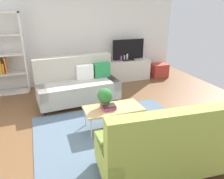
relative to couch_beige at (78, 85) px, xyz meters
name	(u,v)px	position (x,y,z in m)	size (l,w,h in m)	color
ground_plane	(102,125)	(0.20, -1.28, -0.45)	(7.68, 7.68, 0.00)	brown
wall_far	(72,34)	(0.20, 1.52, 1.00)	(6.40, 0.12, 2.90)	white
area_rug	(114,132)	(0.34, -1.62, -0.44)	(2.90, 2.20, 0.01)	slate
couch_beige	(78,85)	(0.00, 0.00, 0.00)	(1.96, 0.99, 1.10)	#B2ADA3
couch_green	(168,146)	(0.67, -2.84, -0.01)	(1.96, 1.00, 1.10)	#A3BC4C
coffee_table	(113,109)	(0.39, -1.42, -0.05)	(1.10, 0.56, 0.42)	tan
tv_console	(127,70)	(1.82, 1.18, -0.13)	(1.40, 0.44, 0.64)	silver
tv	(128,50)	(1.82, 1.16, 0.51)	(1.00, 0.20, 0.64)	black
bookshelf	(1,58)	(-1.73, 1.20, 0.53)	(1.10, 0.36, 2.10)	white
storage_trunk	(159,70)	(2.92, 1.08, -0.23)	(0.52, 0.40, 0.44)	#B2382D
potted_plant	(105,97)	(0.25, -1.35, 0.19)	(0.29, 0.29, 0.38)	brown
table_book_0	(109,109)	(0.28, -1.47, -0.01)	(0.24, 0.18, 0.04)	purple
table_book_1	(109,107)	(0.28, -1.47, 0.02)	(0.24, 0.18, 0.03)	red
table_book_2	(109,106)	(0.28, -1.47, 0.05)	(0.24, 0.18, 0.03)	#262626
vase_0	(110,59)	(1.24, 1.23, 0.25)	(0.14, 0.14, 0.12)	#B24C4C
vase_1	(116,58)	(1.44, 1.23, 0.28)	(0.09, 0.09, 0.18)	#B24C4C
bottle_0	(121,58)	(1.58, 1.14, 0.27)	(0.06, 0.06, 0.16)	purple
bottle_1	(124,58)	(1.69, 1.14, 0.28)	(0.04, 0.04, 0.17)	silver
bottle_2	(127,57)	(1.78, 1.14, 0.30)	(0.06, 0.06, 0.21)	silver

